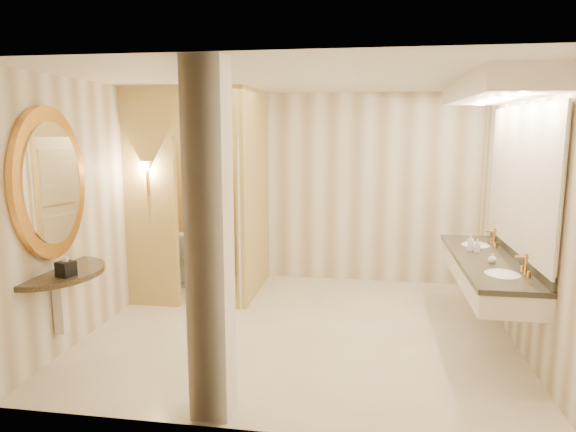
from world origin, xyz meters
name	(u,v)px	position (x,y,z in m)	size (l,w,h in m)	color
floor	(301,329)	(0.00, 0.00, 0.00)	(4.50, 4.50, 0.00)	white
ceiling	(302,79)	(0.00, 0.00, 2.70)	(4.50, 4.50, 0.00)	silver
wall_back	(319,188)	(0.00, 2.00, 1.35)	(4.50, 0.02, 2.70)	silver
wall_front	(264,253)	(0.00, -2.00, 1.35)	(4.50, 0.02, 2.70)	silver
wall_left	(105,204)	(-2.25, 0.00, 1.35)	(0.02, 4.00, 2.70)	silver
wall_right	(523,214)	(2.25, 0.00, 1.35)	(0.02, 4.00, 2.70)	silver
toilet_closet	(225,193)	(-1.11, 0.97, 1.39)	(1.50, 1.55, 2.70)	#DFBD74
wall_sconce	(147,168)	(-1.93, 0.43, 1.73)	(0.14, 0.14, 0.42)	#C78A3F
vanity	(495,186)	(1.98, 0.06, 1.63)	(0.75, 2.45, 2.09)	white
console_shelf	(52,221)	(-2.21, -1.07, 1.35)	(1.09, 1.09, 1.99)	black
pillar	(210,244)	(-0.45, -1.80, 1.35)	(0.30, 0.30, 2.70)	white
tissue_box	(66,269)	(-1.99, -1.24, 0.94)	(0.14, 0.14, 0.14)	black
toilet	(185,255)	(-1.90, 1.54, 0.39)	(0.43, 0.76, 0.78)	white
soap_bottle_a	(477,246)	(1.89, 0.31, 0.95)	(0.06, 0.06, 0.14)	beige
soap_bottle_b	(492,258)	(1.94, -0.17, 0.93)	(0.08, 0.08, 0.10)	silver
soap_bottle_c	(471,243)	(1.83, 0.34, 0.97)	(0.07, 0.07, 0.19)	#C6B28C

